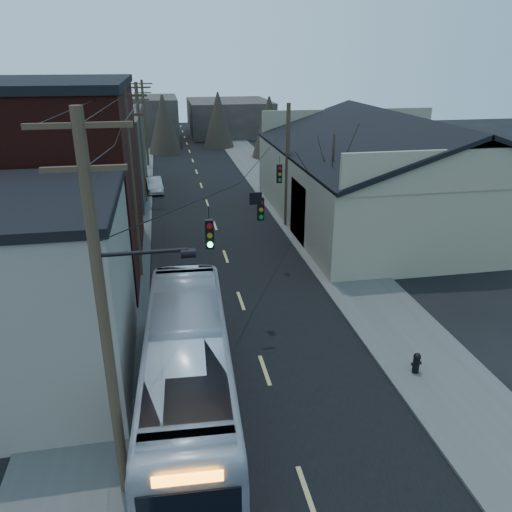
{
  "coord_description": "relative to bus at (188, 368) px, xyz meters",
  "views": [
    {
      "loc": [
        -3.32,
        -8.01,
        11.46
      ],
      "look_at": [
        0.49,
        12.49,
        3.0
      ],
      "focal_mm": 35.0,
      "sensor_mm": 36.0,
      "label": 1
    }
  ],
  "objects": [
    {
      "name": "building_brick",
      "position": [
        -7.0,
        13.7,
        3.36
      ],
      "size": [
        10.0,
        12.0,
        10.0
      ],
      "primitive_type": "cube",
      "color": "black",
      "rests_on": "ground"
    },
    {
      "name": "building_far_right",
      "position": [
        10.0,
        63.7,
        0.86
      ],
      "size": [
        12.0,
        14.0,
        5.0
      ],
      "primitive_type": "cube",
      "color": "#2D2824",
      "rests_on": "ground"
    },
    {
      "name": "parked_car",
      "position": [
        -1.3,
        30.21,
        -1.01
      ],
      "size": [
        1.71,
        3.94,
        1.26
      ],
      "primitive_type": "imported",
      "rotation": [
        0.0,
        0.0,
        0.1
      ],
      "color": "#AAAEB2",
      "rests_on": "ground"
    },
    {
      "name": "utility_lines",
      "position": [
        -0.11,
        17.84,
        3.31
      ],
      "size": [
        11.24,
        45.28,
        10.5
      ],
      "color": "#382B1E",
      "rests_on": "ground"
    },
    {
      "name": "building_clapboard",
      "position": [
        -6.0,
        2.7,
        1.86
      ],
      "size": [
        8.0,
        8.0,
        7.0
      ],
      "primitive_type": "cube",
      "color": "slate",
      "rests_on": "ground"
    },
    {
      "name": "warehouse",
      "position": [
        16.0,
        18.7,
        1.05
      ],
      "size": [
        16.16,
        20.6,
        7.73
      ],
      "color": "gray",
      "rests_on": "ground"
    },
    {
      "name": "fire_hydrant",
      "position": [
        8.64,
        0.37,
        -1.07
      ],
      "size": [
        0.4,
        0.29,
        0.84
      ],
      "rotation": [
        0.0,
        0.0,
        0.09
      ],
      "color": "black",
      "rests_on": "sidewalk_right"
    },
    {
      "name": "bus",
      "position": [
        0.0,
        0.0,
        0.0
      ],
      "size": [
        3.33,
        11.92,
        3.29
      ],
      "primitive_type": "imported",
      "rotation": [
        0.0,
        0.0,
        3.09
      ],
      "color": "silver",
      "rests_on": "ground"
    },
    {
      "name": "building_left_far",
      "position": [
        -6.5,
        29.7,
        1.86
      ],
      "size": [
        9.0,
        14.0,
        7.0
      ],
      "primitive_type": "cube",
      "color": "#2D2824",
      "rests_on": "ground"
    },
    {
      "name": "building_far_left",
      "position": [
        -3.0,
        58.7,
        1.36
      ],
      "size": [
        10.0,
        12.0,
        6.0
      ],
      "primitive_type": "cube",
      "color": "#2D2824",
      "rests_on": "ground"
    },
    {
      "name": "road_surface",
      "position": [
        3.0,
        23.7,
        -1.63
      ],
      "size": [
        9.0,
        110.0,
        0.02
      ],
      "primitive_type": "cube",
      "color": "black",
      "rests_on": "ground"
    },
    {
      "name": "bare_tree",
      "position": [
        9.5,
        13.7,
        1.96
      ],
      "size": [
        0.4,
        0.4,
        7.2
      ],
      "primitive_type": "cone",
      "color": "black",
      "rests_on": "ground"
    },
    {
      "name": "sidewalk_right",
      "position": [
        9.5,
        23.7,
        -1.58
      ],
      "size": [
        4.0,
        110.0,
        0.12
      ],
      "primitive_type": "cube",
      "color": "#474744",
      "rests_on": "ground"
    },
    {
      "name": "sidewalk_left",
      "position": [
        -3.5,
        23.7,
        -1.58
      ],
      "size": [
        4.0,
        110.0,
        0.12
      ],
      "primitive_type": "cube",
      "color": "#474744",
      "rests_on": "ground"
    }
  ]
}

